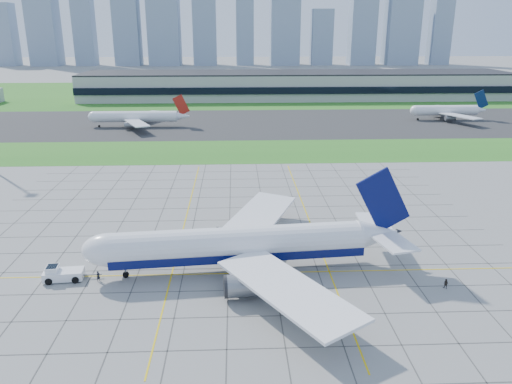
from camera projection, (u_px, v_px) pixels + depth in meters
ground at (228, 268)px, 90.20m from camera, size 1400.00×1400.00×0.00m
grass_median at (231, 151)px, 175.60m from camera, size 700.00×35.00×0.04m
asphalt_taxiway at (232, 123)px, 227.78m from camera, size 700.00×75.00×0.04m
grass_far at (232, 93)px, 332.16m from camera, size 700.00×145.00×0.04m
apron_markings at (231, 243)px, 100.74m from camera, size 120.00×130.00×0.03m
terminal at (297, 85)px, 307.45m from camera, size 260.00×43.00×15.80m
city_skyline at (225, 11)px, 564.78m from camera, size 523.00×32.40×160.00m
airliner at (241, 245)px, 87.91m from camera, size 58.12×58.67×18.30m
pushback_tug at (62, 274)px, 85.73m from camera, size 9.74×3.88×2.68m
crew_near at (98, 276)px, 85.32m from camera, size 0.79×0.79×1.86m
crew_far at (446, 284)px, 82.99m from camera, size 1.03×1.05×1.71m
distant_jet_1 at (137, 117)px, 217.98m from camera, size 41.93×42.66×14.08m
distant_jet_2 at (447, 110)px, 234.69m from camera, size 34.63×42.66×14.08m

